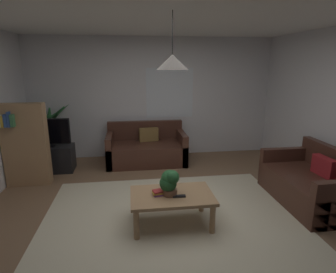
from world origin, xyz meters
name	(u,v)px	position (x,y,z in m)	size (l,w,h in m)	color
floor	(171,217)	(0.00, 0.00, -0.01)	(5.25, 5.43, 0.02)	brown
rug	(173,224)	(0.00, -0.20, 0.00)	(3.41, 2.98, 0.01)	beige
wall_back	(153,98)	(0.00, 2.74, 1.29)	(5.37, 0.06, 2.58)	silver
ceiling	(172,12)	(0.00, 0.00, 2.59)	(5.25, 5.43, 0.02)	white
window_pane	(170,93)	(0.36, 2.71, 1.40)	(1.03, 0.01, 1.07)	white
couch_under_window	(146,150)	(-0.20, 2.22, 0.27)	(1.61, 0.87, 0.82)	#47281E
couch_right_side	(311,185)	(2.13, 0.13, 0.27)	(0.87, 1.48, 0.82)	#47281E
coffee_table	(172,199)	(-0.01, -0.18, 0.35)	(1.04, 0.66, 0.42)	#A87F56
book_on_table_0	(159,194)	(-0.18, -0.17, 0.43)	(0.14, 0.11, 0.02)	#72387F
book_on_table_1	(159,193)	(-0.18, -0.18, 0.45)	(0.16, 0.09, 0.02)	gold
book_on_table_2	(158,191)	(-0.19, -0.17, 0.47)	(0.11, 0.11, 0.02)	#B22D2D
remote_on_table_0	(179,196)	(0.06, -0.26, 0.43)	(0.05, 0.16, 0.02)	black
potted_plant_on_table	(170,181)	(-0.05, -0.18, 0.60)	(0.24, 0.23, 0.33)	brown
tv_stand	(50,159)	(-2.07, 1.96, 0.25)	(0.90, 0.44, 0.50)	black
tv	(46,132)	(-2.07, 1.94, 0.78)	(0.86, 0.16, 0.54)	black
potted_palm_corner	(52,134)	(-2.12, 2.48, 0.62)	(0.90, 0.81, 1.27)	brown
bookshelf_corner	(25,144)	(-2.26, 1.38, 0.71)	(0.70, 0.31, 1.40)	#A87F56
pendant_lamp	(172,62)	(-0.01, -0.18, 2.04)	(0.36, 0.36, 0.62)	black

